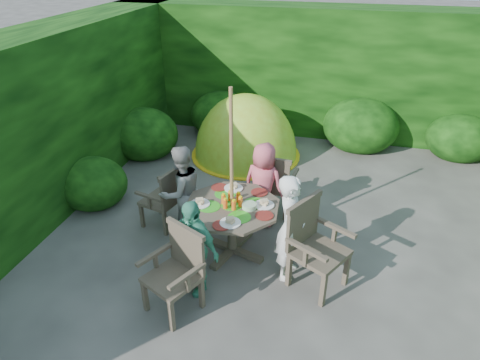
% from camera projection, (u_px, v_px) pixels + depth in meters
% --- Properties ---
extents(ground, '(60.00, 60.00, 0.00)m').
position_uv_depth(ground, '(309.00, 241.00, 5.80)').
color(ground, '#43413C').
rests_on(ground, ground).
extents(hedge_enclosure, '(9.00, 9.00, 2.50)m').
position_uv_depth(hedge_enclosure, '(325.00, 120.00, 6.31)').
color(hedge_enclosure, black).
rests_on(hedge_enclosure, ground).
extents(patio_table, '(1.54, 1.54, 0.86)m').
position_uv_depth(patio_table, '(232.00, 213.00, 5.32)').
color(patio_table, '#3F3529').
rests_on(patio_table, ground).
extents(parasol_pole, '(0.06, 0.06, 2.20)m').
position_uv_depth(parasol_pole, '(232.00, 178.00, 5.07)').
color(parasol_pole, olive).
rests_on(parasol_pole, ground).
extents(garden_chair_right, '(0.77, 0.80, 1.02)m').
position_uv_depth(garden_chair_right, '(314.00, 244.00, 4.85)').
color(garden_chair_right, '#3F3529').
rests_on(garden_chair_right, ground).
extents(garden_chair_left, '(0.58, 0.63, 0.88)m').
position_uv_depth(garden_chair_left, '(165.00, 197.00, 5.89)').
color(garden_chair_left, '#3F3529').
rests_on(garden_chair_left, ground).
extents(garden_chair_back, '(0.61, 0.56, 0.94)m').
position_uv_depth(garden_chair_back, '(274.00, 183.00, 6.17)').
color(garden_chair_back, '#3F3529').
rests_on(garden_chair_back, ground).
extents(garden_chair_front, '(0.72, 0.69, 0.93)m').
position_uv_depth(garden_chair_front, '(177.00, 270.00, 4.55)').
color(garden_chair_front, '#3F3529').
rests_on(garden_chair_front, ground).
extents(child_right, '(0.34, 0.50, 1.34)m').
position_uv_depth(child_right, '(290.00, 228.00, 4.91)').
color(child_right, white).
rests_on(child_right, ground).
extents(child_left, '(0.77, 0.80, 1.30)m').
position_uv_depth(child_left, '(181.00, 192.00, 5.66)').
color(child_left, gray).
rests_on(child_left, ground).
extents(child_back, '(0.68, 0.53, 1.22)m').
position_uv_depth(child_back, '(263.00, 185.00, 5.90)').
color(child_back, '#DA5A6C').
rests_on(child_back, ground).
extents(child_front, '(0.75, 0.52, 1.19)m').
position_uv_depth(child_front, '(193.00, 247.00, 4.73)').
color(child_front, '#45A17E').
rests_on(child_front, ground).
extents(dome_tent, '(2.05, 2.05, 2.34)m').
position_uv_depth(dome_tent, '(245.00, 155.00, 8.13)').
color(dome_tent, '#A9BD24').
rests_on(dome_tent, ground).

